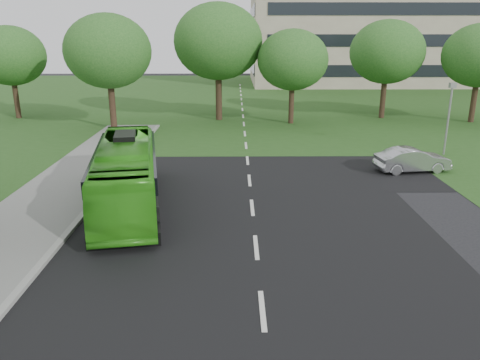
% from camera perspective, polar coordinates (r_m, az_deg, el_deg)
% --- Properties ---
extents(ground, '(160.00, 160.00, 0.00)m').
position_cam_1_polar(ground, '(15.09, 2.31, -11.50)').
color(ground, black).
rests_on(ground, ground).
extents(street_surfaces, '(120.00, 120.00, 0.15)m').
position_cam_1_polar(street_surfaces, '(36.68, -0.03, 5.93)').
color(street_surfaces, black).
rests_on(street_surfaces, ground).
extents(tree_park_a, '(6.69, 6.69, 8.88)m').
position_cam_1_polar(tree_park_a, '(38.74, -15.80, 14.86)').
color(tree_park_a, black).
rests_on(tree_park_a, ground).
extents(tree_park_b, '(7.57, 7.57, 9.92)m').
position_cam_1_polar(tree_park_b, '(41.48, -2.69, 16.50)').
color(tree_park_b, black).
rests_on(tree_park_b, ground).
extents(tree_park_c, '(5.84, 5.84, 7.76)m').
position_cam_1_polar(tree_park_c, '(39.96, 6.45, 14.33)').
color(tree_park_c, black).
rests_on(tree_park_c, ground).
extents(tree_park_d, '(6.48, 6.48, 8.57)m').
position_cam_1_polar(tree_park_d, '(44.35, 17.50, 14.65)').
color(tree_park_d, black).
rests_on(tree_park_d, ground).
extents(tree_park_e, '(6.17, 6.17, 8.23)m').
position_cam_1_polar(tree_park_e, '(44.99, 27.25, 13.34)').
color(tree_park_e, black).
rests_on(tree_park_e, ground).
extents(tree_park_f, '(6.04, 6.04, 8.07)m').
position_cam_1_polar(tree_park_f, '(46.84, -26.21, 13.43)').
color(tree_park_f, black).
rests_on(tree_park_f, ground).
extents(bus, '(4.16, 10.47, 2.84)m').
position_cam_1_polar(bus, '(21.04, -13.67, 0.67)').
color(bus, green).
rests_on(bus, ground).
extents(sedan, '(4.20, 1.98, 1.33)m').
position_cam_1_polar(sedan, '(27.49, 20.28, 2.33)').
color(sedan, '#A9A9AE').
rests_on(sedan, ground).
extents(camera_pole, '(0.42, 0.38, 4.49)m').
position_cam_1_polar(camera_pole, '(31.77, 24.18, 7.90)').
color(camera_pole, gray).
rests_on(camera_pole, ground).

